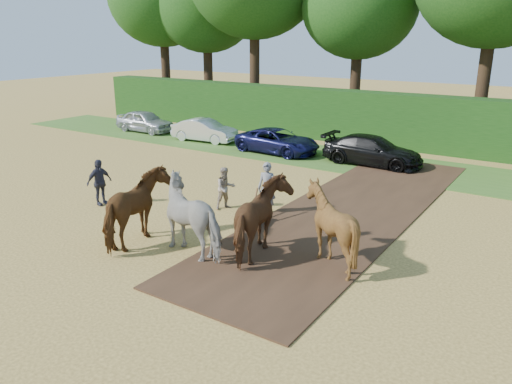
# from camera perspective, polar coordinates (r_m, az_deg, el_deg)

# --- Properties ---
(ground) EXTENTS (120.00, 120.00, 0.00)m
(ground) POSITION_cam_1_polar(r_m,az_deg,el_deg) (13.67, -7.02, -9.27)
(ground) COLOR gold
(ground) RESTS_ON ground
(earth_strip) EXTENTS (4.50, 17.00, 0.05)m
(earth_strip) POSITION_cam_1_polar(r_m,az_deg,el_deg) (18.50, 10.78, -2.05)
(earth_strip) COLOR #472D1C
(earth_strip) RESTS_ON ground
(grass_verge) EXTENTS (50.00, 5.00, 0.03)m
(grass_verge) POSITION_cam_1_polar(r_m,az_deg,el_deg) (25.29, 13.89, 3.05)
(grass_verge) COLOR #38601E
(grass_verge) RESTS_ON ground
(hedgerow) EXTENTS (46.00, 1.60, 3.00)m
(hedgerow) POSITION_cam_1_polar(r_m,az_deg,el_deg) (29.20, 17.16, 7.67)
(hedgerow) COLOR #14380F
(hedgerow) RESTS_ON ground
(spectator_near) EXTENTS (0.90, 0.96, 1.57)m
(spectator_near) POSITION_cam_1_polar(r_m,az_deg,el_deg) (18.20, -3.51, 0.43)
(spectator_near) COLOR #BFB096
(spectator_near) RESTS_ON ground
(spectator_far) EXTENTS (0.55, 1.07, 1.75)m
(spectator_far) POSITION_cam_1_polar(r_m,az_deg,el_deg) (19.48, -17.47, 1.06)
(spectator_far) COLOR #292A37
(spectator_far) RESTS_ON ground
(plough_team) EXTENTS (7.51, 6.19, 2.25)m
(plough_team) POSITION_cam_1_polar(r_m,az_deg,el_deg) (14.42, -2.85, -2.85)
(plough_team) COLOR brown
(plough_team) RESTS_ON ground
(parked_cars) EXTENTS (28.91, 3.13, 1.44)m
(parked_cars) POSITION_cam_1_polar(r_m,az_deg,el_deg) (26.73, 5.22, 5.75)
(parked_cars) COLOR #B3B3BA
(parked_cars) RESTS_ON ground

